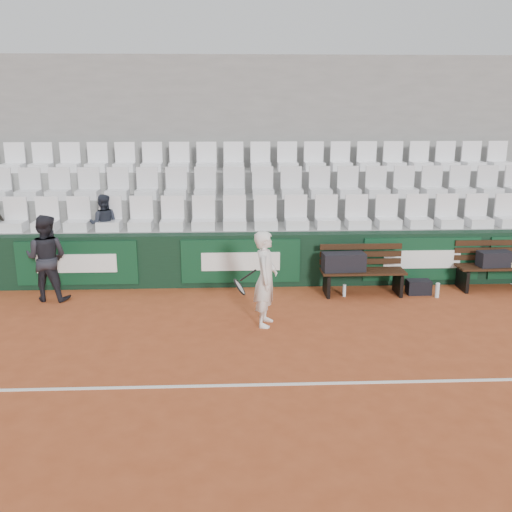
% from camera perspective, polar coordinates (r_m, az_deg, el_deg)
% --- Properties ---
extents(ground, '(80.00, 80.00, 0.00)m').
position_cam_1_polar(ground, '(7.18, 0.68, -12.78)').
color(ground, '#AB4C26').
rests_on(ground, ground).
extents(court_baseline, '(18.00, 0.06, 0.01)m').
position_cam_1_polar(court_baseline, '(7.18, 0.68, -12.75)').
color(court_baseline, white).
rests_on(court_baseline, ground).
extents(back_barrier, '(18.00, 0.34, 1.00)m').
position_cam_1_polar(back_barrier, '(10.73, -0.13, -0.37)').
color(back_barrier, black).
rests_on(back_barrier, ground).
extents(grandstand_tier_front, '(18.00, 0.95, 1.00)m').
position_cam_1_polar(grandstand_tier_front, '(11.34, -0.61, 0.48)').
color(grandstand_tier_front, gray).
rests_on(grandstand_tier_front, ground).
extents(grandstand_tier_mid, '(18.00, 0.95, 1.45)m').
position_cam_1_polar(grandstand_tier_mid, '(12.21, -0.76, 2.62)').
color(grandstand_tier_mid, gray).
rests_on(grandstand_tier_mid, ground).
extents(grandstand_tier_back, '(18.00, 0.95, 1.90)m').
position_cam_1_polar(grandstand_tier_back, '(13.09, -0.89, 4.47)').
color(grandstand_tier_back, '#9A9A97').
rests_on(grandstand_tier_back, ground).
extents(grandstand_rear_wall, '(18.00, 0.30, 4.40)m').
position_cam_1_polar(grandstand_rear_wall, '(13.55, -0.99, 10.17)').
color(grandstand_rear_wall, gray).
rests_on(grandstand_rear_wall, ground).
extents(seat_row_front, '(11.90, 0.44, 0.63)m').
position_cam_1_polar(seat_row_front, '(10.99, -0.59, 4.36)').
color(seat_row_front, white).
rests_on(seat_row_front, grandstand_tier_front).
extents(seat_row_mid, '(11.90, 0.44, 0.63)m').
position_cam_1_polar(seat_row_mid, '(11.85, -0.75, 7.35)').
color(seat_row_mid, silver).
rests_on(seat_row_mid, grandstand_tier_mid).
extents(seat_row_back, '(11.90, 0.44, 0.63)m').
position_cam_1_polar(seat_row_back, '(12.75, -0.89, 9.93)').
color(seat_row_back, white).
rests_on(seat_row_back, grandstand_tier_back).
extents(bench_left, '(1.50, 0.56, 0.45)m').
position_cam_1_polar(bench_left, '(10.47, 10.59, -2.60)').
color(bench_left, '#311B0E').
rests_on(bench_left, ground).
extents(bench_right, '(1.50, 0.56, 0.45)m').
position_cam_1_polar(bench_right, '(11.48, 22.96, -1.98)').
color(bench_right, '#321C0F').
rests_on(bench_right, ground).
extents(sports_bag_left, '(0.77, 0.37, 0.32)m').
position_cam_1_polar(sports_bag_left, '(10.29, 8.76, -0.58)').
color(sports_bag_left, black).
rests_on(sports_bag_left, bench_left).
extents(sports_bag_right, '(0.63, 0.34, 0.28)m').
position_cam_1_polar(sports_bag_right, '(11.33, 22.74, -0.26)').
color(sports_bag_right, black).
rests_on(sports_bag_right, bench_right).
extents(sports_bag_ground, '(0.42, 0.26, 0.26)m').
position_cam_1_polar(sports_bag_ground, '(10.75, 15.94, -3.00)').
color(sports_bag_ground, black).
rests_on(sports_bag_ground, ground).
extents(water_bottle_near, '(0.06, 0.06, 0.22)m').
position_cam_1_polar(water_bottle_near, '(10.33, 8.82, -3.43)').
color(water_bottle_near, silver).
rests_on(water_bottle_near, ground).
extents(water_bottle_far, '(0.07, 0.07, 0.26)m').
position_cam_1_polar(water_bottle_far, '(10.65, 17.68, -3.29)').
color(water_bottle_far, silver).
rests_on(water_bottle_far, ground).
extents(tennis_player, '(0.73, 0.61, 1.49)m').
position_cam_1_polar(tennis_player, '(8.74, 0.94, -2.30)').
color(tennis_player, white).
rests_on(tennis_player, ground).
extents(ball_kid, '(0.81, 0.67, 1.52)m').
position_cam_1_polar(ball_kid, '(10.52, -20.22, -0.18)').
color(ball_kid, black).
rests_on(ball_kid, ground).
extents(spectator_c, '(0.57, 0.45, 1.13)m').
position_cam_1_polar(spectator_c, '(11.26, -15.12, 5.39)').
color(spectator_c, '#212632').
rests_on(spectator_c, grandstand_tier_front).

